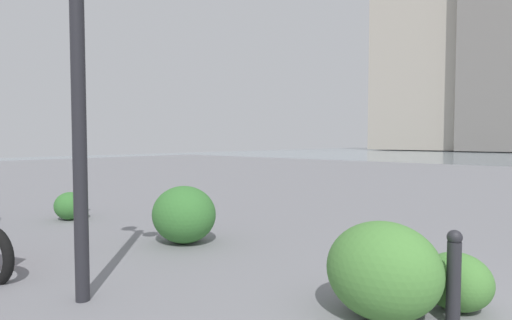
{
  "coord_description": "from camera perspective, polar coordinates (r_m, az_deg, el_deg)",
  "views": [
    {
      "loc": [
        0.11,
        2.94,
        1.65
      ],
      "look_at": [
        8.12,
        -6.0,
        1.05
      ],
      "focal_mm": 28.82,
      "sensor_mm": 36.0,
      "label": 1
    }
  ],
  "objects": [
    {
      "name": "shrub_tall",
      "position": [
        4.56,
        26.08,
        -14.9
      ],
      "size": [
        0.66,
        0.59,
        0.56
      ],
      "color": "#477F38",
      "rests_on": "ground"
    },
    {
      "name": "building_annex",
      "position": [
        76.77,
        22.7,
        13.27
      ],
      "size": [
        15.47,
        11.7,
        31.68
      ],
      "color": "#B2A899",
      "rests_on": "ground"
    },
    {
      "name": "bollard_near",
      "position": [
        4.13,
        25.75,
        -14.34
      ],
      "size": [
        0.13,
        0.13,
        0.86
      ],
      "color": "#232328",
      "rests_on": "ground"
    },
    {
      "name": "shrub_round",
      "position": [
        9.33,
        -24.41,
        -5.82
      ],
      "size": [
        0.67,
        0.6,
        0.57
      ],
      "color": "#387533",
      "rests_on": "ground"
    },
    {
      "name": "shrub_wide",
      "position": [
        6.7,
        -9.97,
        -7.45
      ],
      "size": [
        1.07,
        0.96,
        0.91
      ],
      "color": "#387533",
      "rests_on": "ground"
    },
    {
      "name": "shrub_low",
      "position": [
        4.07,
        17.21,
        -14.39
      ],
      "size": [
        1.06,
        0.95,
        0.9
      ],
      "color": "#477F38",
      "rests_on": "ground"
    },
    {
      "name": "bollard_mid",
      "position": [
        9.86,
        -23.39,
        -4.67
      ],
      "size": [
        0.13,
        0.13,
        0.77
      ],
      "color": "#232328",
      "rests_on": "ground"
    },
    {
      "name": "lamppost",
      "position": [
        4.58,
        -23.53,
        14.04
      ],
      "size": [
        0.98,
        0.28,
        3.81
      ],
      "color": "#232328",
      "rests_on": "ground"
    }
  ]
}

